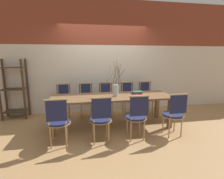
{
  "coord_description": "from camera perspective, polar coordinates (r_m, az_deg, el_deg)",
  "views": [
    {
      "loc": [
        -0.71,
        -3.86,
        1.64
      ],
      "look_at": [
        0.0,
        0.0,
        0.88
      ],
      "focal_mm": 28.0,
      "sensor_mm": 36.0,
      "label": 1
    }
  ],
  "objects": [
    {
      "name": "book_stack",
      "position": [
        4.31,
        8.24,
        -0.95
      ],
      "size": [
        0.26,
        0.2,
        0.06
      ],
      "color": "maroon",
      "rests_on": "dining_table"
    },
    {
      "name": "dining_table",
      "position": [
        4.05,
        0.0,
        -3.28
      ],
      "size": [
        2.78,
        0.9,
        0.73
      ],
      "color": "brown",
      "rests_on": "ground_plane"
    },
    {
      "name": "ground_plane",
      "position": [
        4.26,
        0.0,
        -11.7
      ],
      "size": [
        16.0,
        16.0,
        0.0
      ],
      "primitive_type": "plane",
      "color": "#A87F51"
    },
    {
      "name": "chair_near_left",
      "position": [
        3.33,
        -3.67,
        -9.1
      ],
      "size": [
        0.44,
        0.44,
        0.92
      ],
      "color": "#1E234C",
      "rests_on": "ground_plane"
    },
    {
      "name": "chair_far_right",
      "position": [
        4.93,
        5.26,
        -2.49
      ],
      "size": [
        0.44,
        0.44,
        0.92
      ],
      "rotation": [
        0.0,
        0.0,
        3.14
      ],
      "color": "#1E234C",
      "rests_on": "ground_plane"
    },
    {
      "name": "shelving_rack",
      "position": [
        5.24,
        -29.37,
        0.07
      ],
      "size": [
        0.62,
        0.41,
        1.57
      ],
      "color": "#422D1E",
      "rests_on": "ground_plane"
    },
    {
      "name": "chair_near_center",
      "position": [
        3.48,
        8.03,
        -8.31
      ],
      "size": [
        0.44,
        0.44,
        0.92
      ],
      "color": "#1E234C",
      "rests_on": "ground_plane"
    },
    {
      "name": "chair_near_right",
      "position": [
        3.8,
        19.64,
        -7.19
      ],
      "size": [
        0.44,
        0.44,
        0.92
      ],
      "color": "#1E234C",
      "rests_on": "ground_plane"
    },
    {
      "name": "chair_far_rightend",
      "position": [
        5.1,
        11.04,
        -2.2
      ],
      "size": [
        0.44,
        0.44,
        0.92
      ],
      "rotation": [
        0.0,
        0.0,
        3.14
      ],
      "color": "#1E234C",
      "rests_on": "ground_plane"
    },
    {
      "name": "chair_far_leftend",
      "position": [
        4.78,
        -15.55,
        -3.29
      ],
      "size": [
        0.44,
        0.44,
        0.92
      ],
      "rotation": [
        0.0,
        0.0,
        3.14
      ],
      "color": "#1E234C",
      "rests_on": "ground_plane"
    },
    {
      "name": "chair_far_center",
      "position": [
        4.8,
        -1.9,
        -2.81
      ],
      "size": [
        0.44,
        0.44,
        0.92
      ],
      "rotation": [
        0.0,
        0.0,
        3.14
      ],
      "color": "#1E234C",
      "rests_on": "ground_plane"
    },
    {
      "name": "vase_centerpiece",
      "position": [
        3.99,
        1.24,
        0.14
      ],
      "size": [
        0.46,
        0.39,
        0.82
      ],
      "color": "#B2BCC1",
      "rests_on": "dining_table"
    },
    {
      "name": "chair_far_left",
      "position": [
        4.76,
        -8.47,
        -3.06
      ],
      "size": [
        0.44,
        0.44,
        0.92
      ],
      "rotation": [
        0.0,
        0.0,
        3.14
      ],
      "color": "#1E234C",
      "rests_on": "ground_plane"
    },
    {
      "name": "wall_rear",
      "position": [
        5.2,
        -2.61,
        10.51
      ],
      "size": [
        12.0,
        0.06,
        3.2
      ],
      "color": "beige",
      "rests_on": "ground_plane"
    },
    {
      "name": "chair_near_leftend",
      "position": [
        3.34,
        -17.21,
        -9.54
      ],
      "size": [
        0.44,
        0.44,
        0.92
      ],
      "color": "#1E234C",
      "rests_on": "ground_plane"
    }
  ]
}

